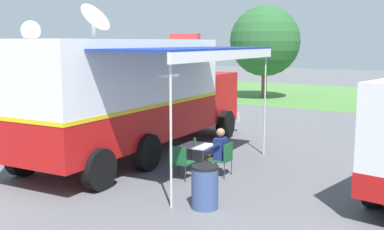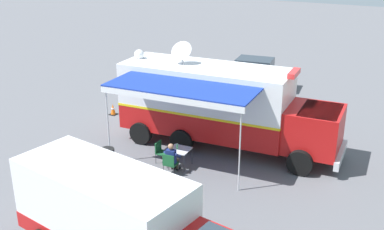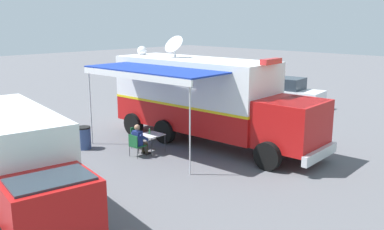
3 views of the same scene
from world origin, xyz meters
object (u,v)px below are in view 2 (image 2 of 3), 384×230
object	(u,v)px
folding_table	(180,151)
folding_chair_at_table	(170,162)
command_truck	(221,104)
water_bottle	(177,146)
car_behind_truck	(256,73)
folding_chair_beside_table	(161,150)
traffic_cone	(113,109)
trash_bin	(108,160)
support_truck	(117,220)
seated_responder	(172,157)

from	to	relation	value
folding_table	folding_chair_at_table	size ratio (longest dim) A/B	0.97
command_truck	water_bottle	xyz separation A→B (m)	(2.50, -0.74, -1.11)
car_behind_truck	folding_chair_beside_table	bearing A→B (deg)	1.05
folding_chair_beside_table	traffic_cone	world-z (taller)	folding_chair_beside_table
water_bottle	trash_bin	size ratio (longest dim) A/B	0.25
command_truck	support_truck	world-z (taller)	command_truck
command_truck	trash_bin	size ratio (longest dim) A/B	10.57
traffic_cone	support_truck	bearing A→B (deg)	37.69
command_truck	folding_table	size ratio (longest dim) A/B	11.39
seated_responder	traffic_cone	world-z (taller)	seated_responder
trash_bin	support_truck	world-z (taller)	support_truck
trash_bin	support_truck	size ratio (longest dim) A/B	0.13
support_truck	car_behind_truck	world-z (taller)	support_truck
folding_table	car_behind_truck	distance (m)	11.41
folding_chair_beside_table	seated_responder	world-z (taller)	seated_responder
folding_chair_at_table	traffic_cone	distance (m)	7.26
command_truck	car_behind_truck	distance (m)	9.07
traffic_cone	support_truck	world-z (taller)	support_truck
folding_chair_beside_table	seated_responder	distance (m)	1.05
folding_chair_beside_table	traffic_cone	xyz separation A→B (m)	(-3.49, -5.01, -0.23)
water_bottle	seated_responder	distance (m)	0.65
command_truck	trash_bin	distance (m)	5.27
command_truck	support_truck	xyz separation A→B (m)	(8.43, 0.77, -0.56)
support_truck	car_behind_truck	distance (m)	17.46
folding_chair_beside_table	traffic_cone	bearing A→B (deg)	-124.90
folding_chair_beside_table	trash_bin	world-z (taller)	trash_bin
command_truck	support_truck	bearing A→B (deg)	5.20
seated_responder	water_bottle	bearing A→B (deg)	-169.04
folding_table	car_behind_truck	world-z (taller)	car_behind_truck
seated_responder	traffic_cone	size ratio (longest dim) A/B	2.16
traffic_cone	support_truck	xyz separation A→B (m)	(9.39, 7.25, 1.11)
command_truck	traffic_cone	distance (m)	6.76
trash_bin	traffic_cone	world-z (taller)	trash_bin
folding_chair_at_table	support_truck	distance (m)	5.38
traffic_cone	seated_responder	bearing A→B (deg)	55.20
trash_bin	traffic_cone	size ratio (longest dim) A/B	1.57
folding_chair_beside_table	support_truck	bearing A→B (deg)	20.86
folding_chair_beside_table	trash_bin	size ratio (longest dim) A/B	0.96
support_truck	command_truck	bearing A→B (deg)	-174.80
trash_bin	command_truck	bearing A→B (deg)	144.52
command_truck	trash_bin	world-z (taller)	command_truck
folding_table	water_bottle	distance (m)	0.20
water_bottle	traffic_cone	bearing A→B (deg)	-121.07
water_bottle	car_behind_truck	size ratio (longest dim) A/B	0.05
folding_chair_beside_table	car_behind_truck	distance (m)	11.39
command_truck	car_behind_truck	bearing A→B (deg)	-169.20
water_bottle	seated_responder	xyz separation A→B (m)	(0.61, 0.12, -0.18)
folding_table	trash_bin	world-z (taller)	trash_bin
folding_table	trash_bin	size ratio (longest dim) A/B	0.93
folding_chair_at_table	seated_responder	distance (m)	0.23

